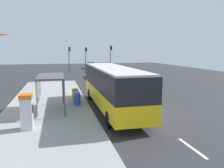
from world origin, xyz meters
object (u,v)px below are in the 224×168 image
Objects in this scene: recycling_bin_green at (76,97)px; traffic_light_median at (86,55)px; sedan_near at (91,65)px; recycling_bin_orange at (75,94)px; traffic_light_far_side at (69,55)px; bus at (112,86)px; sedan_far at (98,68)px; white_van at (107,69)px; ticket_machine at (27,111)px; traffic_light_near_side at (111,54)px; bus_shelter at (46,84)px; recycling_bin_blue at (77,99)px; recycling_bin_red at (76,96)px.

traffic_light_median is (4.60, 29.77, 2.71)m from recycling_bin_green.
sedan_near reaches higher than recycling_bin_orange.
bus is at bearing -87.44° from traffic_light_far_side.
sedan_near is at bearing 90.00° from sedan_far.
sedan_far is at bearing 89.35° from white_van.
ticket_machine is 0.36× the size of traffic_light_near_side.
ticket_machine is at bearing -119.96° from recycling_bin_green.
recycling_bin_orange is 0.19× the size of traffic_light_far_side.
recycling_bin_orange is 0.24× the size of bus_shelter.
ticket_machine reaches higher than recycling_bin_green.
bus is 37.85m from sedan_near.
sedan_far is 2.28× the size of ticket_machine.
recycling_bin_orange is (-6.50, -24.95, -0.14)m from sedan_far.
recycling_bin_green is 29.93m from traffic_light_near_side.
ticket_machine reaches higher than recycling_bin_blue.
sedan_far reaches higher than recycling_bin_green.
recycling_bin_red and recycling_bin_orange have the same top height.
bus is 6.55m from ticket_machine.
white_van is 2.71× the size of ticket_machine.
recycling_bin_blue is at bearing -92.12° from traffic_light_far_side.
sedan_near is 38.24m from bus_shelter.
bus is 11.59× the size of recycling_bin_green.
ticket_machine is (-9.63, -40.94, 0.38)m from sedan_near.
recycling_bin_blue is (3.12, 4.72, -0.52)m from ticket_machine.
recycling_bin_blue is at bearing -98.58° from traffic_light_median.
recycling_bin_orange is at bearing 54.39° from bus_shelter.
recycling_bin_green is (-6.50, -35.52, -0.14)m from sedan_near.
recycling_bin_red is at bearing -92.22° from traffic_light_far_side.
sedan_near is 4.65× the size of recycling_bin_green.
bus_shelter is at bearing -125.61° from recycling_bin_orange.
sedan_far is at bearing 81.98° from bus.
sedan_near is 0.86× the size of traffic_light_far_side.
sedan_near is 36.80m from recycling_bin_blue.
bus is 2.75× the size of bus_shelter.
recycling_bin_orange is at bearing -100.79° from sedan_near.
traffic_light_median reaches higher than white_van.
bus is 31.17m from traffic_light_near_side.
recycling_bin_blue is 1.00× the size of recycling_bin_green.
sedan_far is 0.86× the size of traffic_light_far_side.
traffic_light_far_side reaches higher than traffic_light_median.
recycling_bin_green is 1.40m from recycling_bin_orange.
bus_shelter is (-8.71, -28.04, 1.31)m from sedan_far.
traffic_light_far_side reaches higher than sedan_near.
traffic_light_median reaches higher than bus.
traffic_light_far_side reaches higher than ticket_machine.
traffic_light_near_side is (3.19, 1.81, 2.76)m from sedan_far.
white_van is at bearing -90.32° from sedan_near.
ticket_machine is 2.04× the size of recycling_bin_orange.
traffic_light_near_side is (9.70, 26.77, 2.89)m from recycling_bin_orange.
traffic_light_far_side reaches higher than sedan_far.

